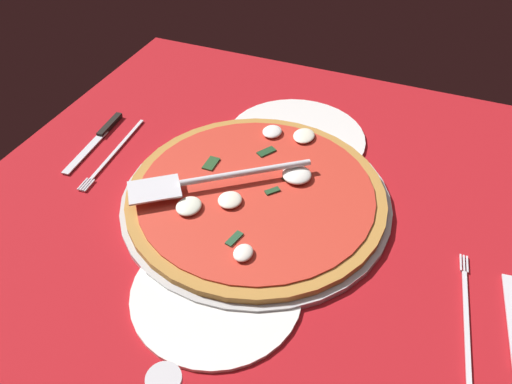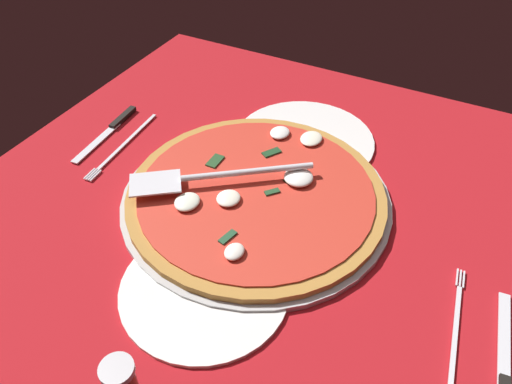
# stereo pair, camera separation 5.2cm
# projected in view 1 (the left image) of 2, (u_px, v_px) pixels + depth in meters

# --- Properties ---
(ground_plane) EXTENTS (0.93, 0.93, 0.01)m
(ground_plane) POSITION_uv_depth(u_px,v_px,m) (260.00, 211.00, 0.78)
(ground_plane) COLOR #A4151B
(pizza_pan) EXTENTS (0.42, 0.42, 0.01)m
(pizza_pan) POSITION_uv_depth(u_px,v_px,m) (256.00, 200.00, 0.78)
(pizza_pan) COLOR #B4B6B7
(pizza_pan) RESTS_ON ground_plane
(dinner_plate_left) EXTENTS (0.25, 0.25, 0.01)m
(dinner_plate_left) POSITION_uv_depth(u_px,v_px,m) (296.00, 138.00, 0.90)
(dinner_plate_left) COLOR silver
(dinner_plate_left) RESTS_ON ground_plane
(dinner_plate_right) EXTENTS (0.23, 0.23, 0.01)m
(dinner_plate_right) POSITION_uv_depth(u_px,v_px,m) (217.00, 292.00, 0.65)
(dinner_plate_right) COLOR white
(dinner_plate_right) RESTS_ON ground_plane
(pizza) EXTENTS (0.41, 0.41, 0.03)m
(pizza) POSITION_uv_depth(u_px,v_px,m) (256.00, 193.00, 0.77)
(pizza) COLOR #B07B36
(pizza) RESTS_ON pizza_pan
(pizza_server) EXTENTS (0.20, 0.25, 0.01)m
(pizza_server) POSITION_uv_depth(u_px,v_px,m) (213.00, 179.00, 0.76)
(pizza_server) COLOR silver
(pizza_server) RESTS_ON pizza
(place_setting_near) EXTENTS (0.22, 0.12, 0.01)m
(place_setting_near) POSITION_uv_depth(u_px,v_px,m) (106.00, 146.00, 0.89)
(place_setting_near) COLOR white
(place_setting_near) RESTS_ON ground_plane
(place_setting_far) EXTENTS (0.22, 0.15, 0.01)m
(place_setting_far) POSITION_uv_depth(u_px,v_px,m) (491.00, 338.00, 0.60)
(place_setting_far) COLOR white
(place_setting_far) RESTS_ON ground_plane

